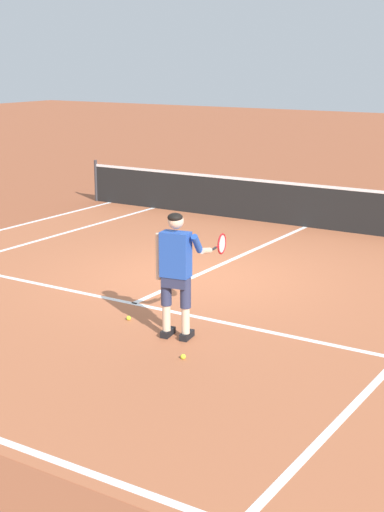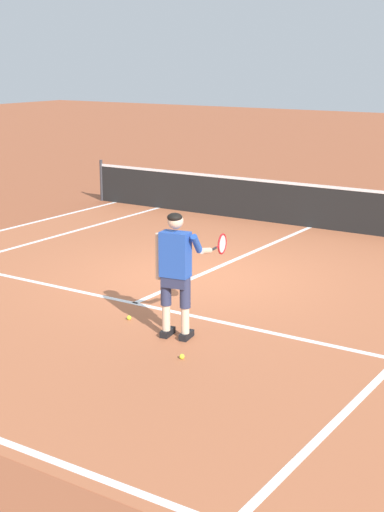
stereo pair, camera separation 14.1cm
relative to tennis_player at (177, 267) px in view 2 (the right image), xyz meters
name	(u,v)px [view 2 (the right image)]	position (x,y,z in m)	size (l,w,h in m)	color
ground_plane	(198,276)	(-1.36, 2.64, -0.99)	(80.00, 80.00, 0.00)	#9E5133
court_inner_surface	(176,285)	(-1.36, 1.97, -0.99)	(10.98, 10.95, 0.00)	#B2603D
line_service	(134,303)	(-1.36, 0.84, -0.99)	(8.23, 0.10, 0.01)	white
line_centre_service	(238,258)	(-1.36, 4.04, -0.99)	(0.10, 6.40, 0.01)	white
line_singles_left	(0,252)	(-5.48, 1.97, -0.99)	(0.10, 10.55, 0.01)	white
tennis_net	(311,205)	(-1.36, 7.24, -0.49)	(11.96, 0.08, 1.07)	#333338
tennis_player	(177,267)	(0.00, 0.00, 0.00)	(0.60, 1.18, 1.71)	black
tennis_ball_near_feet	(182,357)	(0.48, -0.60, -0.96)	(0.07, 0.07, 0.07)	#CCE02D
tennis_ball_by_baseline	(129,318)	(-0.97, 0.20, -0.96)	(0.07, 0.07, 0.07)	#CCE02D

